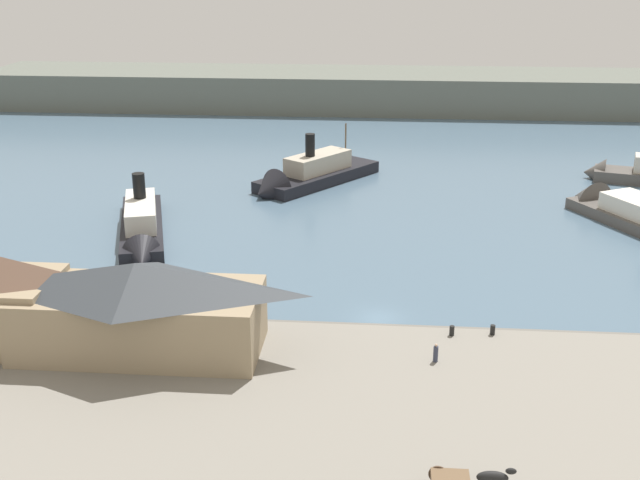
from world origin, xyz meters
TOP-DOWN VIEW (x-y plane):
  - ground_plane at (0.00, 0.00)m, footprint 320.00×320.00m
  - quay_promenade at (0.00, -22.00)m, footprint 110.00×36.00m
  - seawall_edge at (0.00, -3.60)m, footprint 110.00×0.80m
  - ferry_shed_west_terminal at (-20.12, -10.20)m, footprint 20.98×9.11m
  - horse_cart at (5.90, -27.07)m, footprint 5.38×1.62m
  - pedestrian_standing_center at (4.88, -10.33)m, footprint 0.41×0.41m
  - mooring_post_west at (10.21, -4.96)m, footprint 0.44×0.44m
  - mooring_post_east at (6.58, -5.42)m, footprint 0.44×0.44m
  - ferry_departing_north at (-11.60, 44.80)m, footprint 19.34×22.94m
  - ferry_moored_west at (-29.24, 19.99)m, footprint 11.59×24.97m
  - ferry_outer_harbor at (32.16, 31.67)m, footprint 17.58×25.04m
  - far_headland at (0.00, 110.00)m, footprint 180.00×24.00m

SIDE VIEW (x-z plane):
  - ground_plane at x=0.00m, z-range 0.00..0.00m
  - seawall_edge at x=0.00m, z-range 0.00..1.00m
  - quay_promenade at x=0.00m, z-range 0.00..1.20m
  - ferry_outer_harbor at x=32.16m, z-range -3.81..6.37m
  - ferry_moored_west at x=-29.24m, z-range -2.92..5.84m
  - ferry_departing_north at x=-11.60m, z-range -3.66..6.62m
  - mooring_post_west at x=10.21m, z-range 1.20..2.10m
  - mooring_post_east at x=6.58m, z-range 1.20..2.10m
  - pedestrian_standing_center at x=4.88m, z-range 1.13..2.77m
  - horse_cart at x=5.90m, z-range 1.20..3.07m
  - far_headland at x=0.00m, z-range 0.00..8.00m
  - ferry_shed_west_terminal at x=-20.12m, z-range 1.26..9.17m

